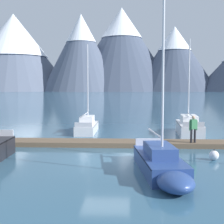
{
  "coord_description": "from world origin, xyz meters",
  "views": [
    {
      "loc": [
        1.18,
        -16.45,
        3.83
      ],
      "look_at": [
        0.0,
        6.0,
        2.0
      ],
      "focal_mm": 51.58,
      "sensor_mm": 36.0,
      "label": 1
    }
  ],
  "objects_px": {
    "mooring_buoy_channel_marker": "(214,155)",
    "sailboat_far_berth": "(189,126)",
    "sailboat_mid_dock_port": "(88,125)",
    "sailboat_mid_dock_starboard": "(162,163)",
    "person_on_dock": "(193,127)"
  },
  "relations": [
    {
      "from": "mooring_buoy_channel_marker",
      "to": "sailboat_far_berth",
      "type": "bearing_deg",
      "value": 87.88
    },
    {
      "from": "sailboat_far_berth",
      "to": "person_on_dock",
      "type": "relative_size",
      "value": 4.45
    },
    {
      "from": "sailboat_mid_dock_starboard",
      "to": "sailboat_far_berth",
      "type": "xyz_separation_m",
      "value": [
        3.33,
        11.91,
        0.11
      ]
    },
    {
      "from": "sailboat_far_berth",
      "to": "mooring_buoy_channel_marker",
      "type": "bearing_deg",
      "value": -92.12
    },
    {
      "from": "sailboat_mid_dock_starboard",
      "to": "person_on_dock",
      "type": "xyz_separation_m",
      "value": [
        2.59,
        6.36,
        0.75
      ]
    },
    {
      "from": "sailboat_mid_dock_port",
      "to": "sailboat_mid_dock_starboard",
      "type": "xyz_separation_m",
      "value": [
        4.85,
        -12.96,
        -0.01
      ]
    },
    {
      "from": "sailboat_mid_dock_starboard",
      "to": "person_on_dock",
      "type": "distance_m",
      "value": 6.9
    },
    {
      "from": "sailboat_mid_dock_starboard",
      "to": "sailboat_far_berth",
      "type": "distance_m",
      "value": 12.36
    },
    {
      "from": "person_on_dock",
      "to": "sailboat_mid_dock_port",
      "type": "bearing_deg",
      "value": 138.39
    },
    {
      "from": "mooring_buoy_channel_marker",
      "to": "sailboat_mid_dock_starboard",
      "type": "bearing_deg",
      "value": -135.43
    },
    {
      "from": "sailboat_mid_dock_port",
      "to": "mooring_buoy_channel_marker",
      "type": "xyz_separation_m",
      "value": [
        7.84,
        -10.01,
        -0.27
      ]
    },
    {
      "from": "sailboat_mid_dock_starboard",
      "to": "person_on_dock",
      "type": "relative_size",
      "value": 4.88
    },
    {
      "from": "person_on_dock",
      "to": "mooring_buoy_channel_marker",
      "type": "xyz_separation_m",
      "value": [
        0.41,
        -3.41,
        -1.01
      ]
    },
    {
      "from": "sailboat_mid_dock_starboard",
      "to": "person_on_dock",
      "type": "height_order",
      "value": "sailboat_mid_dock_starboard"
    },
    {
      "from": "sailboat_mid_dock_port",
      "to": "mooring_buoy_channel_marker",
      "type": "height_order",
      "value": "sailboat_mid_dock_port"
    }
  ]
}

